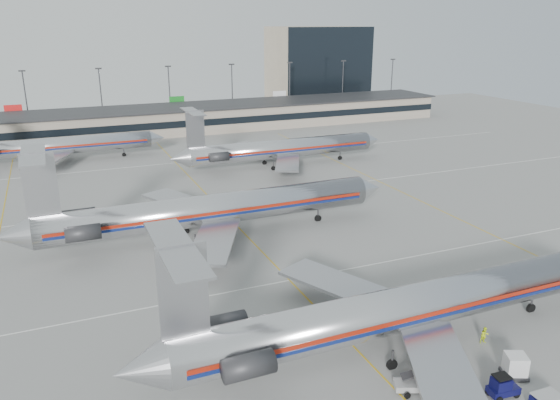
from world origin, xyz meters
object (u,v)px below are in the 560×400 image
tug_center (502,387)px  belt_loader (418,383)px  uld_container (515,366)px  jet_second_row (206,210)px  jet_foreground (399,309)px

tug_center → belt_loader: 6.10m
uld_container → belt_loader: bearing=-168.0°
jet_second_row → uld_container: jet_second_row is taller
tug_center → belt_loader: bearing=154.1°
tug_center → uld_container: bearing=33.1°
tug_center → uld_container: size_ratio=1.03×
jet_foreground → belt_loader: jet_foreground is taller
uld_container → belt_loader: (-7.96, 1.65, -0.42)m
tug_center → uld_container: 3.09m
jet_second_row → uld_container: 40.59m
jet_second_row → belt_loader: jet_second_row is taller
jet_foreground → tug_center: bearing=-68.0°
uld_container → jet_foreground: bearing=154.5°
belt_loader → tug_center: bearing=-8.9°
tug_center → belt_loader: (-5.24, 3.11, -0.28)m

